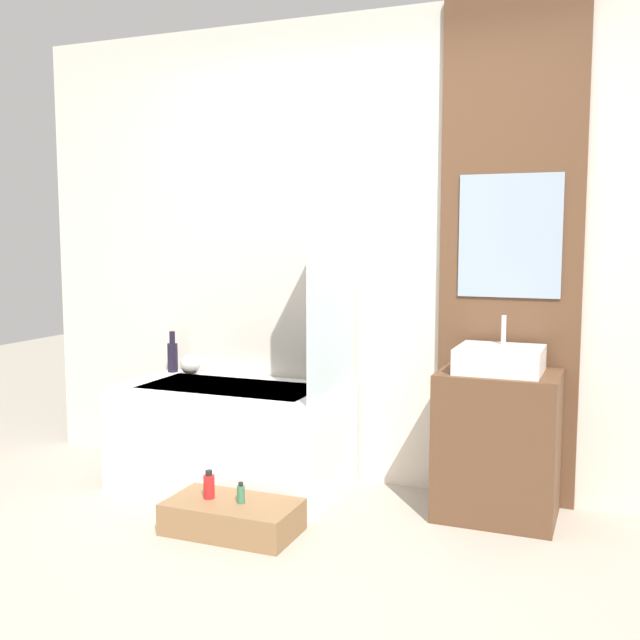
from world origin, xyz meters
TOP-DOWN VIEW (x-y plane):
  - ground_plane at (0.00, 0.00)m, footprint 12.00×12.00m
  - wall_tiled_back at (0.00, 1.58)m, footprint 4.20×0.06m
  - wall_wood_accent at (0.80, 1.53)m, footprint 0.72×0.04m
  - bathtub at (-0.64, 1.19)m, footprint 1.25×0.67m
  - glass_shower_screen at (-0.05, 1.19)m, footprint 0.01×0.64m
  - wooden_step_bench at (-0.33, 0.61)m, footprint 0.62×0.35m
  - vanity_cabinet at (0.80, 1.29)m, footprint 0.58×0.45m
  - sink at (0.80, 1.29)m, footprint 0.41×0.37m
  - vase_tall_dark at (-1.19, 1.45)m, footprint 0.06×0.06m
  - vase_round_light at (-1.04, 1.42)m, footprint 0.12×0.12m
  - bottle_soap_primary at (-0.45, 0.61)m, footprint 0.05×0.05m
  - bottle_soap_secondary at (-0.28, 0.61)m, footprint 0.04×0.04m

SIDE VIEW (x-z plane):
  - ground_plane at x=0.00m, z-range 0.00..0.00m
  - wooden_step_bench at x=-0.33m, z-range 0.00..0.15m
  - bottle_soap_secondary at x=-0.28m, z-range 0.14..0.24m
  - bottle_soap_primary at x=-0.45m, z-range 0.14..0.28m
  - bathtub at x=-0.64m, z-range 0.00..0.57m
  - vanity_cabinet at x=0.80m, z-range 0.00..0.73m
  - vase_round_light at x=-1.04m, z-range 0.57..0.69m
  - vase_tall_dark at x=-1.19m, z-range 0.55..0.80m
  - sink at x=0.80m, z-range 0.66..0.93m
  - glass_shower_screen at x=-0.05m, z-range 0.57..1.77m
  - wall_tiled_back at x=0.00m, z-range 0.00..2.60m
  - wall_wood_accent at x=0.80m, z-range 0.01..2.61m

